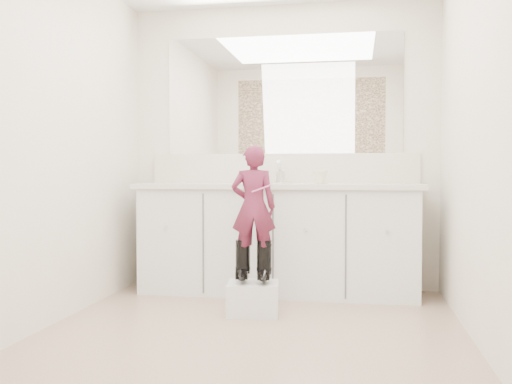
# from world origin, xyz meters

# --- Properties ---
(floor) EXTENTS (3.00, 3.00, 0.00)m
(floor) POSITION_xyz_m (0.00, 0.00, 0.00)
(floor) COLOR #8D715C
(floor) RESTS_ON ground
(wall_back) EXTENTS (2.60, 0.00, 2.60)m
(wall_back) POSITION_xyz_m (0.00, 1.50, 1.20)
(wall_back) COLOR beige
(wall_back) RESTS_ON floor
(wall_front) EXTENTS (2.60, 0.00, 2.60)m
(wall_front) POSITION_xyz_m (0.00, -1.50, 1.20)
(wall_front) COLOR beige
(wall_front) RESTS_ON floor
(wall_left) EXTENTS (0.00, 3.00, 3.00)m
(wall_left) POSITION_xyz_m (-1.30, 0.00, 1.20)
(wall_left) COLOR beige
(wall_left) RESTS_ON floor
(wall_right) EXTENTS (0.00, 3.00, 3.00)m
(wall_right) POSITION_xyz_m (1.30, 0.00, 1.20)
(wall_right) COLOR beige
(wall_right) RESTS_ON floor
(vanity_cabinet) EXTENTS (2.20, 0.55, 0.85)m
(vanity_cabinet) POSITION_xyz_m (0.00, 1.23, 0.42)
(vanity_cabinet) COLOR silver
(vanity_cabinet) RESTS_ON floor
(countertop) EXTENTS (2.28, 0.58, 0.04)m
(countertop) POSITION_xyz_m (0.00, 1.21, 0.87)
(countertop) COLOR beige
(countertop) RESTS_ON vanity_cabinet
(backsplash) EXTENTS (2.28, 0.03, 0.25)m
(backsplash) POSITION_xyz_m (0.00, 1.49, 1.02)
(backsplash) COLOR beige
(backsplash) RESTS_ON countertop
(mirror) EXTENTS (2.00, 0.02, 1.00)m
(mirror) POSITION_xyz_m (0.00, 1.49, 1.64)
(mirror) COLOR white
(mirror) RESTS_ON wall_back
(faucet) EXTENTS (0.08, 0.08, 0.10)m
(faucet) POSITION_xyz_m (0.00, 1.38, 0.94)
(faucet) COLOR silver
(faucet) RESTS_ON countertop
(cup) EXTENTS (0.15, 0.15, 0.11)m
(cup) POSITION_xyz_m (0.35, 1.15, 0.94)
(cup) COLOR beige
(cup) RESTS_ON countertop
(soap_bottle) EXTENTS (0.10, 0.10, 0.16)m
(soap_bottle) POSITION_xyz_m (-0.20, 1.22, 0.97)
(soap_bottle) COLOR white
(soap_bottle) RESTS_ON countertop
(step_stool) EXTENTS (0.38, 0.33, 0.22)m
(step_stool) POSITION_xyz_m (-0.07, 0.50, 0.11)
(step_stool) COLOR silver
(step_stool) RESTS_ON floor
(boot_left) EXTENTS (0.13, 0.20, 0.29)m
(boot_left) POSITION_xyz_m (-0.15, 0.52, 0.37)
(boot_left) COLOR black
(boot_left) RESTS_ON step_stool
(boot_right) EXTENTS (0.13, 0.20, 0.29)m
(boot_right) POSITION_xyz_m (0.00, 0.52, 0.37)
(boot_right) COLOR black
(boot_right) RESTS_ON step_stool
(toddler) EXTENTS (0.33, 0.24, 0.84)m
(toddler) POSITION_xyz_m (-0.07, 0.52, 0.74)
(toddler) COLOR #9B2F5A
(toddler) RESTS_ON step_stool
(toothbrush) EXTENTS (0.14, 0.03, 0.06)m
(toothbrush) POSITION_xyz_m (-0.00, 0.44, 0.87)
(toothbrush) COLOR #D5529D
(toothbrush) RESTS_ON toddler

